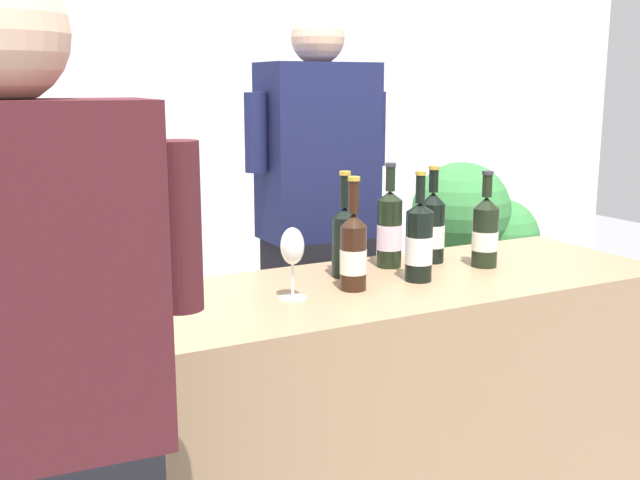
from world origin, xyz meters
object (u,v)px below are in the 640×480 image
at_px(wine_bottle_6, 353,251).
at_px(ice_bucket, 51,267).
at_px(wine_bottle_2, 123,273).
at_px(person_server, 318,253).
at_px(wine_bottle_3, 419,242).
at_px(wine_bottle_4, 390,229).
at_px(wine_bottle_5, 485,232).
at_px(wine_bottle_1, 345,238).
at_px(wine_glass, 292,250).
at_px(potted_shrub, 471,248).
at_px(wine_bottle_0, 432,227).

height_order(wine_bottle_6, ice_bucket, wine_bottle_6).
xyz_separation_m(wine_bottle_2, person_server, (0.89, 0.63, -0.16)).
xyz_separation_m(wine_bottle_3, wine_bottle_4, (0.02, 0.19, 0.01)).
bearing_deg(person_server, ice_bucket, -155.42).
relative_size(wine_bottle_3, wine_bottle_5, 1.06).
distance_m(wine_bottle_1, wine_bottle_6, 0.16).
relative_size(wine_bottle_5, ice_bucket, 1.41).
xyz_separation_m(wine_glass, potted_shrub, (1.39, 0.94, -0.31)).
relative_size(wine_bottle_3, wine_bottle_6, 1.01).
bearing_deg(wine_bottle_4, wine_bottle_2, -171.19).
bearing_deg(wine_bottle_6, wine_bottle_4, 37.58).
relative_size(ice_bucket, person_server, 0.13).
bearing_deg(wine_bottle_2, ice_bucket, 134.53).
bearing_deg(potted_shrub, wine_bottle_4, -141.87).
distance_m(wine_bottle_3, wine_bottle_4, 0.19).
bearing_deg(wine_glass, wine_bottle_4, 23.67).
xyz_separation_m(wine_bottle_1, wine_bottle_6, (-0.06, -0.15, -0.00)).
bearing_deg(wine_bottle_6, wine_bottle_1, 69.36).
bearing_deg(wine_bottle_5, person_server, 113.84).
bearing_deg(wine_bottle_0, wine_bottle_3, -134.87).
bearing_deg(wine_glass, wine_bottle_5, 4.17).
xyz_separation_m(wine_bottle_2, potted_shrub, (1.84, 0.88, -0.29)).
distance_m(wine_bottle_0, person_server, 0.55).
distance_m(wine_bottle_1, wine_bottle_4, 0.20).
distance_m(wine_glass, ice_bucket, 0.64).
bearing_deg(wine_bottle_2, wine_bottle_1, 7.74).
bearing_deg(wine_bottle_6, wine_bottle_5, 5.28).
xyz_separation_m(wine_bottle_6, potted_shrub, (1.20, 0.93, -0.29)).
bearing_deg(wine_bottle_6, ice_bucket, 165.60).
bearing_deg(potted_shrub, wine_bottle_1, -145.35).
distance_m(wine_bottle_5, person_server, 0.71).
bearing_deg(wine_bottle_0, wine_glass, -163.01).
bearing_deg(wine_bottle_6, wine_bottle_0, 23.82).
height_order(wine_bottle_1, wine_bottle_6, wine_bottle_6).
relative_size(wine_bottle_4, wine_bottle_5, 1.08).
xyz_separation_m(wine_bottle_3, wine_bottle_5, (0.30, 0.05, -0.00)).
height_order(wine_bottle_5, person_server, person_server).
relative_size(wine_glass, person_server, 0.11).
xyz_separation_m(wine_bottle_1, ice_bucket, (-0.85, 0.06, -0.01)).
bearing_deg(potted_shrub, wine_glass, -145.98).
bearing_deg(potted_shrub, ice_bucket, -159.85).
bearing_deg(wine_bottle_3, ice_bucket, 168.51).
distance_m(wine_bottle_6, wine_glass, 0.20).
bearing_deg(wine_bottle_4, wine_bottle_1, -167.36).
bearing_deg(wine_bottle_5, wine_bottle_3, -170.12).
height_order(wine_bottle_0, ice_bucket, wine_bottle_0).
relative_size(wine_bottle_0, wine_bottle_3, 0.97).
xyz_separation_m(wine_bottle_4, potted_shrub, (0.95, 0.75, -0.30)).
distance_m(wine_bottle_0, wine_glass, 0.63).
bearing_deg(potted_shrub, wine_bottle_6, -141.98).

